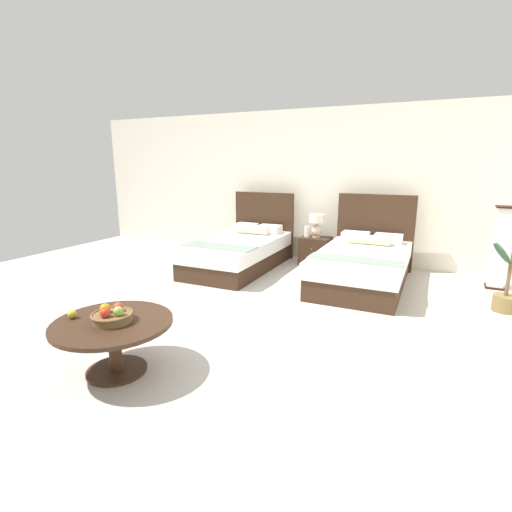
# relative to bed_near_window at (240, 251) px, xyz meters

# --- Properties ---
(ground_plane) EXTENTS (10.14, 9.73, 0.02)m
(ground_plane) POSITION_rel_bed_near_window_xyz_m (1.03, -1.75, -0.30)
(ground_plane) COLOR #B9B3AB
(wall_back) EXTENTS (10.14, 0.12, 2.68)m
(wall_back) POSITION_rel_bed_near_window_xyz_m (1.03, 1.31, 1.05)
(wall_back) COLOR silver
(wall_back) RESTS_ON ground
(bed_near_window) EXTENTS (1.21, 2.21, 1.21)m
(bed_near_window) POSITION_rel_bed_near_window_xyz_m (0.00, 0.00, 0.00)
(bed_near_window) COLOR #372215
(bed_near_window) RESTS_ON ground
(bed_near_corner) EXTENTS (1.27, 2.14, 1.25)m
(bed_near_corner) POSITION_rel_bed_near_window_xyz_m (2.06, 0.00, 0.01)
(bed_near_corner) COLOR #372215
(bed_near_corner) RESTS_ON ground
(nightstand) EXTENTS (0.51, 0.43, 0.48)m
(nightstand) POSITION_rel_bed_near_window_xyz_m (1.07, 0.80, -0.05)
(nightstand) COLOR #372215
(nightstand) RESTS_ON ground
(table_lamp) EXTENTS (0.26, 0.26, 0.40)m
(table_lamp) POSITION_rel_bed_near_window_xyz_m (1.07, 0.82, 0.43)
(table_lamp) COLOR beige
(table_lamp) RESTS_ON nightstand
(vase) EXTENTS (0.10, 0.10, 0.19)m
(vase) POSITION_rel_bed_near_window_xyz_m (0.92, 0.76, 0.29)
(vase) COLOR silver
(vase) RESTS_ON nightstand
(coffee_table) EXTENTS (1.00, 1.00, 0.47)m
(coffee_table) POSITION_rel_bed_near_window_xyz_m (0.67, -3.46, 0.08)
(coffee_table) COLOR #372215
(coffee_table) RESTS_ON ground
(fruit_bowl) EXTENTS (0.34, 0.34, 0.15)m
(fruit_bowl) POSITION_rel_bed_near_window_xyz_m (0.68, -3.47, 0.23)
(fruit_bowl) COLOR brown
(fruit_bowl) RESTS_ON coffee_table
(loose_apple) EXTENTS (0.07, 0.07, 0.07)m
(loose_apple) POSITION_rel_bed_near_window_xyz_m (0.32, -3.57, 0.21)
(loose_apple) COLOR gold
(loose_apple) RESTS_ON coffee_table
(floor_lamp_corner) EXTENTS (0.24, 0.24, 1.18)m
(floor_lamp_corner) POSITION_rel_bed_near_window_xyz_m (3.81, 0.66, 0.30)
(floor_lamp_corner) COLOR black
(floor_lamp_corner) RESTS_ON ground
(potted_palm) EXTENTS (0.53, 0.52, 0.89)m
(potted_palm) POSITION_rel_bed_near_window_xyz_m (3.83, -0.33, -0.00)
(potted_palm) COLOR brown
(potted_palm) RESTS_ON ground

